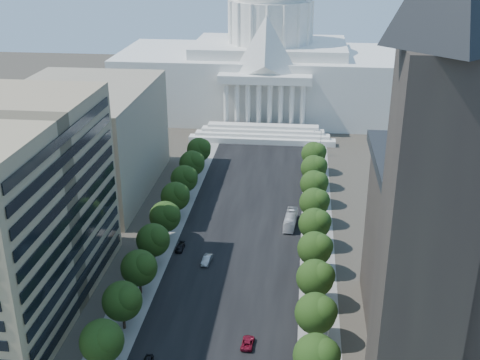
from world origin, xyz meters
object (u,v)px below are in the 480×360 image
(car_silver, at_px, (207,260))
(city_bus, at_px, (290,220))
(car_dark_b, at_px, (180,247))
(car_red, at_px, (248,343))

(car_silver, bearing_deg, city_bus, 54.46)
(car_dark_b, bearing_deg, car_silver, -33.49)
(car_silver, height_order, car_dark_b, car_silver)
(car_red, bearing_deg, city_bus, -94.16)
(car_red, bearing_deg, car_dark_b, -56.96)
(car_silver, distance_m, car_red, 30.90)
(car_silver, bearing_deg, car_dark_b, 149.87)
(car_dark_b, relative_size, city_bus, 0.39)
(car_red, height_order, car_dark_b, car_red)
(car_dark_b, bearing_deg, car_red, -57.73)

